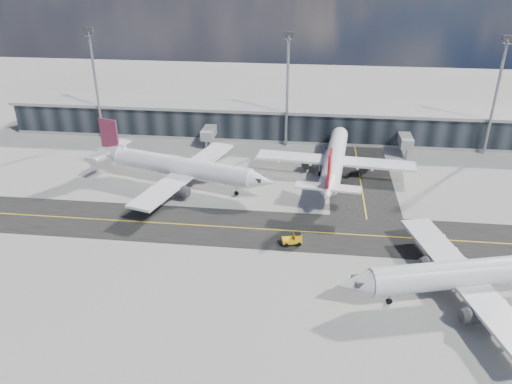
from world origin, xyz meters
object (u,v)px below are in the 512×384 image
Objects in this scene: airliner_af at (179,167)px; baggage_tug at (294,239)px; airliner_redtail at (335,159)px; airliner_near at (478,273)px; service_van at (329,150)px.

airliner_af is 33.89m from baggage_tug.
airliner_redtail is 11.46× the size of baggage_tug.
service_van is (-20.66, 55.85, -3.31)m from airliner_near.
service_van is (32.61, 22.95, -3.44)m from airliner_af.
airliner_redtail reaches higher than baggage_tug.
airliner_near is 29.75m from baggage_tug.
airliner_near is at bearing 74.13° from airliner_af.
airliner_af is at bearing -150.92° from service_van.
airliner_redtail reaches higher than airliner_near.
baggage_tug is at bearing 66.03° from airliner_af.
baggage_tug is 45.05m from service_van.
airliner_redtail is 1.02× the size of airliner_near.
baggage_tug is 0.65× the size of service_van.
airliner_near is at bearing -75.75° from service_van.
airliner_near is 7.26× the size of service_van.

